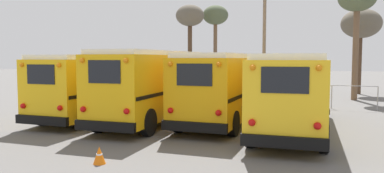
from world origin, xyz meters
The scene contains 12 objects.
ground_plane centered at (0.00, 0.00, 0.00)m, with size 160.00×160.00×0.00m, color #5B5956.
school_bus_0 centered at (-4.73, 0.05, 1.71)m, with size 2.75×9.95×3.16m.
school_bus_1 centered at (-1.58, -0.48, 1.83)m, with size 2.90×9.83×3.35m.
school_bus_2 centered at (1.58, 0.88, 1.75)m, with size 2.72×10.11×3.22m.
school_bus_3 centered at (4.74, -0.31, 1.73)m, with size 3.14×10.76×3.16m.
utility_pole centered at (1.49, 10.90, 4.44)m, with size 1.80×0.24×8.47m.
bare_tree_0 centered at (-4.83, 19.11, 7.02)m, with size 2.53×2.53×8.25m.
bare_tree_1 centered at (8.32, 17.84, 5.87)m, with size 3.25×3.25×7.14m.
bare_tree_2 centered at (-6.52, 16.50, 6.78)m, with size 2.67×2.67×8.05m.
bare_tree_3 centered at (7.73, 12.77, 7.03)m, with size 2.65×2.65×8.34m.
fence_line centered at (0.00, 7.19, 0.99)m, with size 17.53×0.06×1.42m.
traffic_cone centered at (0.18, -7.81, 0.25)m, with size 0.36×0.36×0.50m.
Camera 1 is at (6.41, -16.64, 3.00)m, focal length 35.00 mm.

